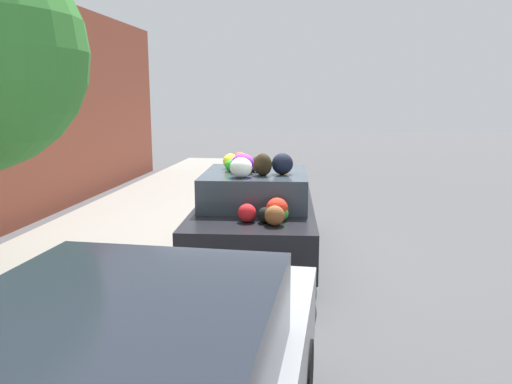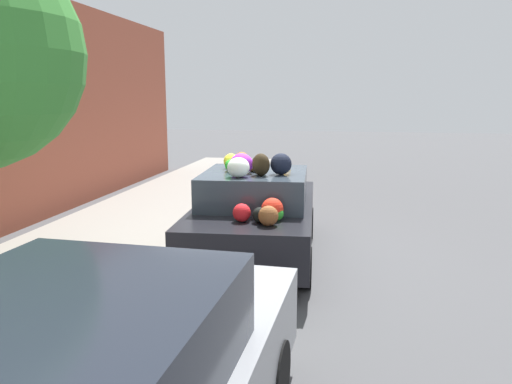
# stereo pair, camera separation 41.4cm
# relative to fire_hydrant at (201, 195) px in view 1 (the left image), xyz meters

# --- Properties ---
(ground_plane) EXTENTS (60.00, 60.00, 0.00)m
(ground_plane) POSITION_rel_fire_hydrant_xyz_m (-2.71, -1.53, -0.45)
(ground_plane) COLOR #4C4C4F
(sidewalk_curb) EXTENTS (24.00, 3.20, 0.10)m
(sidewalk_curb) POSITION_rel_fire_hydrant_xyz_m (-2.71, 1.17, -0.40)
(sidewalk_curb) COLOR gray
(sidewalk_curb) RESTS_ON ground
(fire_hydrant) EXTENTS (0.20, 0.20, 0.70)m
(fire_hydrant) POSITION_rel_fire_hydrant_xyz_m (0.00, 0.00, 0.00)
(fire_hydrant) COLOR #B2B2B7
(fire_hydrant) RESTS_ON sidewalk_curb
(art_car) EXTENTS (4.03, 2.03, 1.75)m
(art_car) POSITION_rel_fire_hydrant_xyz_m (-2.76, -1.58, 0.30)
(art_car) COLOR black
(art_car) RESTS_ON ground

